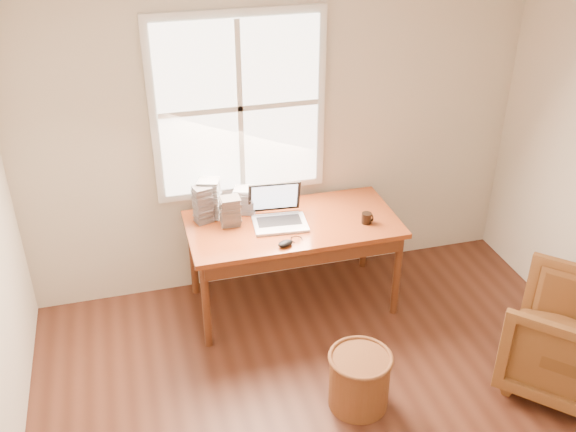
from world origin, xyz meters
name	(u,v)px	position (x,y,z in m)	size (l,w,h in m)	color
room_shell	(377,284)	(-0.02, 0.16, 1.32)	(4.04, 4.54, 2.64)	#4D271A
desk	(293,224)	(0.00, 1.80, 0.73)	(1.60, 0.80, 0.04)	brown
armchair	(572,339)	(1.55, 0.44, 0.38)	(0.80, 0.82, 0.75)	brown
wicker_stool	(359,381)	(0.12, 0.62, 0.20)	(0.39, 0.39, 0.39)	brown
laptop	(280,209)	(-0.10, 1.78, 0.89)	(0.37, 0.39, 0.28)	silver
mouse	(285,243)	(-0.14, 1.49, 0.77)	(0.12, 0.07, 0.04)	black
coffee_mug	(366,218)	(0.53, 1.64, 0.79)	(0.08, 0.08, 0.08)	black
cd_stack_a	(209,198)	(-0.59, 2.06, 0.90)	(0.16, 0.14, 0.31)	silver
cd_stack_b	(230,211)	(-0.46, 1.90, 0.86)	(0.14, 0.12, 0.22)	#28282D
cd_stack_c	(203,205)	(-0.65, 1.99, 0.89)	(0.13, 0.11, 0.29)	gray
cd_stack_d	(245,200)	(-0.31, 2.06, 0.85)	(0.16, 0.14, 0.20)	silver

